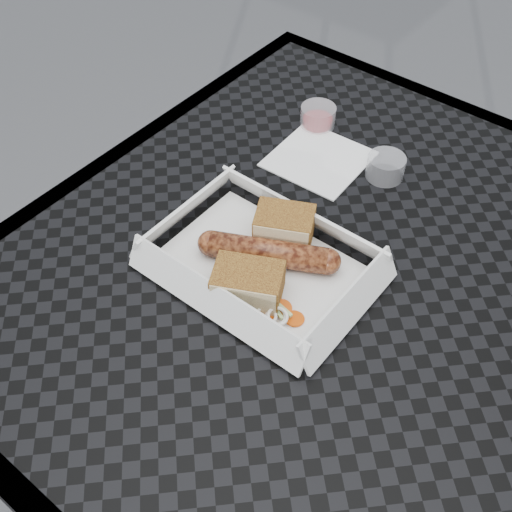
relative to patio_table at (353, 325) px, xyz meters
The scene contains 9 objects.
patio_table is the anchor object (origin of this frame).
food_tray 0.14m from the patio_table, 154.13° to the right, with size 0.22×0.15×0.00m, color white.
bratwurst 0.14m from the patio_table, 158.79° to the right, with size 0.15×0.09×0.03m.
bread_near 0.15m from the patio_table, behind, with size 0.07×0.05×0.04m, color olive.
bread_far 0.16m from the patio_table, 134.16° to the right, with size 0.07×0.05×0.04m, color olive.
veg_garnish 0.13m from the patio_table, 113.74° to the right, with size 0.03×0.03×0.00m.
napkin 0.24m from the patio_table, 136.90° to the left, with size 0.12×0.12×0.00m, color white.
condiment_cup_sauce 0.31m from the patio_table, 134.19° to the left, with size 0.05×0.05×0.03m, color maroon.
condiment_cup_empty 0.21m from the patio_table, 113.11° to the left, with size 0.05×0.05×0.03m, color silver.
Camera 1 is at (0.19, -0.43, 1.30)m, focal length 45.00 mm.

